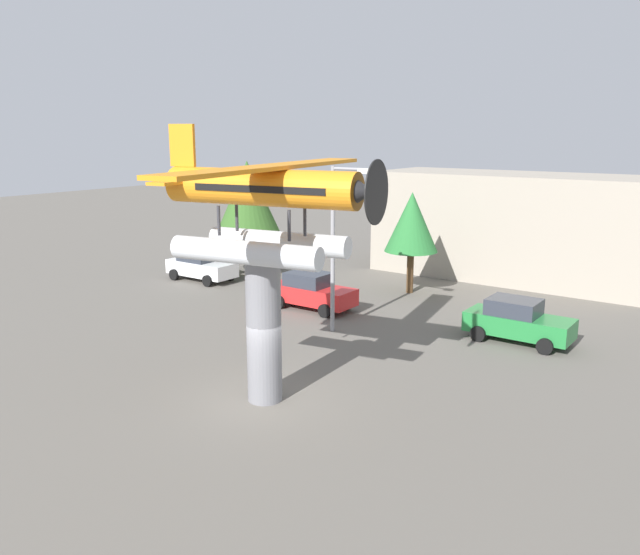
{
  "coord_description": "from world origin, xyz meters",
  "views": [
    {
      "loc": [
        12.64,
        -14.57,
        8.38
      ],
      "look_at": [
        0.0,
        3.0,
        3.45
      ],
      "focal_mm": 36.15,
      "sensor_mm": 36.0,
      "label": 1
    }
  ],
  "objects_px": {
    "floatplane_monument": "(265,204)",
    "streetlight_primary": "(337,236)",
    "car_near_white": "(201,265)",
    "storefront_building": "(511,226)",
    "tree_west": "(248,202)",
    "tree_east": "(412,223)",
    "car_mid_red": "(312,291)",
    "display_pedestal": "(264,331)",
    "car_far_green": "(518,321)"
  },
  "relations": [
    {
      "from": "display_pedestal",
      "to": "car_mid_red",
      "type": "xyz_separation_m",
      "value": [
        -5.21,
        9.55,
        -1.42
      ]
    },
    {
      "from": "streetlight_primary",
      "to": "tree_east",
      "type": "distance_m",
      "value": 7.97
    },
    {
      "from": "display_pedestal",
      "to": "car_mid_red",
      "type": "height_order",
      "value": "display_pedestal"
    },
    {
      "from": "car_far_green",
      "to": "tree_east",
      "type": "xyz_separation_m",
      "value": [
        -7.41,
        4.73,
        2.86
      ]
    },
    {
      "from": "tree_west",
      "to": "display_pedestal",
      "type": "bearing_deg",
      "value": -46.62
    },
    {
      "from": "storefront_building",
      "to": "car_far_green",
      "type": "bearing_deg",
      "value": -68.73
    },
    {
      "from": "display_pedestal",
      "to": "car_near_white",
      "type": "distance_m",
      "value": 17.66
    },
    {
      "from": "floatplane_monument",
      "to": "tree_east",
      "type": "bearing_deg",
      "value": 90.82
    },
    {
      "from": "floatplane_monument",
      "to": "streetlight_primary",
      "type": "xyz_separation_m",
      "value": [
        -2.29,
        7.19,
        -2.15
      ]
    },
    {
      "from": "car_far_green",
      "to": "streetlight_primary",
      "type": "distance_m",
      "value": 8.1
    },
    {
      "from": "car_far_green",
      "to": "tree_west",
      "type": "height_order",
      "value": "tree_west"
    },
    {
      "from": "car_far_green",
      "to": "storefront_building",
      "type": "relative_size",
      "value": 0.27
    },
    {
      "from": "car_near_white",
      "to": "floatplane_monument",
      "type": "bearing_deg",
      "value": -37.19
    },
    {
      "from": "display_pedestal",
      "to": "car_near_white",
      "type": "xyz_separation_m",
      "value": [
        -13.97,
        10.72,
        -1.42
      ]
    },
    {
      "from": "display_pedestal",
      "to": "streetlight_primary",
      "type": "bearing_deg",
      "value": 106.68
    },
    {
      "from": "display_pedestal",
      "to": "car_far_green",
      "type": "bearing_deg",
      "value": 66.47
    },
    {
      "from": "car_near_white",
      "to": "car_mid_red",
      "type": "bearing_deg",
      "value": -7.61
    },
    {
      "from": "car_mid_red",
      "to": "tree_west",
      "type": "relative_size",
      "value": 0.63
    },
    {
      "from": "streetlight_primary",
      "to": "storefront_building",
      "type": "height_order",
      "value": "streetlight_primary"
    },
    {
      "from": "tree_west",
      "to": "car_mid_red",
      "type": "bearing_deg",
      "value": -27.99
    },
    {
      "from": "tree_west",
      "to": "car_far_green",
      "type": "bearing_deg",
      "value": -10.46
    },
    {
      "from": "floatplane_monument",
      "to": "car_near_white",
      "type": "height_order",
      "value": "floatplane_monument"
    },
    {
      "from": "car_far_green",
      "to": "floatplane_monument",
      "type": "bearing_deg",
      "value": -112.98
    },
    {
      "from": "tree_west",
      "to": "tree_east",
      "type": "xyz_separation_m",
      "value": [
        10.01,
        1.51,
        -0.57
      ]
    },
    {
      "from": "floatplane_monument",
      "to": "car_near_white",
      "type": "distance_m",
      "value": 18.5
    },
    {
      "from": "tree_east",
      "to": "car_near_white",
      "type": "bearing_deg",
      "value": -158.28
    },
    {
      "from": "tree_west",
      "to": "storefront_building",
      "type": "bearing_deg",
      "value": 32.99
    },
    {
      "from": "streetlight_primary",
      "to": "storefront_building",
      "type": "distance_m",
      "value": 14.99
    },
    {
      "from": "car_near_white",
      "to": "streetlight_primary",
      "type": "relative_size",
      "value": 0.6
    },
    {
      "from": "storefront_building",
      "to": "tree_west",
      "type": "xyz_separation_m",
      "value": [
        -12.9,
        -8.37,
        1.31
      ]
    },
    {
      "from": "display_pedestal",
      "to": "floatplane_monument",
      "type": "height_order",
      "value": "floatplane_monument"
    },
    {
      "from": "car_near_white",
      "to": "car_mid_red",
      "type": "height_order",
      "value": "same"
    },
    {
      "from": "display_pedestal",
      "to": "car_far_green",
      "type": "xyz_separation_m",
      "value": [
        4.53,
        10.41,
        -1.42
      ]
    },
    {
      "from": "streetlight_primary",
      "to": "tree_east",
      "type": "relative_size",
      "value": 1.32
    },
    {
      "from": "car_near_white",
      "to": "tree_west",
      "type": "xyz_separation_m",
      "value": [
        1.09,
        2.91,
        3.44
      ]
    },
    {
      "from": "car_near_white",
      "to": "car_far_green",
      "type": "distance_m",
      "value": 18.5
    },
    {
      "from": "car_near_white",
      "to": "tree_west",
      "type": "distance_m",
      "value": 4.63
    },
    {
      "from": "display_pedestal",
      "to": "floatplane_monument",
      "type": "distance_m",
      "value": 3.97
    },
    {
      "from": "car_mid_red",
      "to": "display_pedestal",
      "type": "bearing_deg",
      "value": -61.39
    },
    {
      "from": "streetlight_primary",
      "to": "storefront_building",
      "type": "xyz_separation_m",
      "value": [
        2.18,
        14.79,
        -1.11
      ]
    },
    {
      "from": "tree_west",
      "to": "floatplane_monument",
      "type": "bearing_deg",
      "value": -46.28
    },
    {
      "from": "storefront_building",
      "to": "tree_west",
      "type": "relative_size",
      "value": 2.3
    },
    {
      "from": "display_pedestal",
      "to": "streetlight_primary",
      "type": "xyz_separation_m",
      "value": [
        -2.16,
        7.21,
        1.82
      ]
    },
    {
      "from": "car_near_white",
      "to": "storefront_building",
      "type": "height_order",
      "value": "storefront_building"
    },
    {
      "from": "car_mid_red",
      "to": "car_far_green",
      "type": "height_order",
      "value": "same"
    },
    {
      "from": "floatplane_monument",
      "to": "streetlight_primary",
      "type": "bearing_deg",
      "value": 97.26
    },
    {
      "from": "storefront_building",
      "to": "display_pedestal",
      "type": "bearing_deg",
      "value": -90.06
    },
    {
      "from": "streetlight_primary",
      "to": "tree_east",
      "type": "bearing_deg",
      "value": 95.12
    },
    {
      "from": "floatplane_monument",
      "to": "car_far_green",
      "type": "bearing_deg",
      "value": 56.61
    },
    {
      "from": "floatplane_monument",
      "to": "car_mid_red",
      "type": "bearing_deg",
      "value": 108.85
    }
  ]
}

